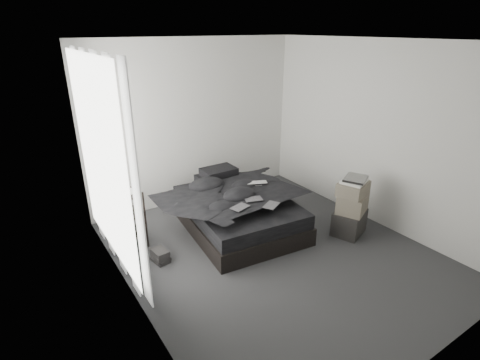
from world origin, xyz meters
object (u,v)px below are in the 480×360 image
bed (238,220)px  side_stand (127,222)px  laptop (258,180)px  box_lower (349,222)px

bed → side_stand: bearing=174.6°
laptop → bed: bearing=-154.5°
bed → box_lower: bearing=-33.2°
laptop → side_stand: bearing=-165.1°
laptop → box_lower: bearing=-24.8°
box_lower → bed: bearing=140.6°
box_lower → laptop: bearing=131.0°
bed → box_lower: size_ratio=3.98×
bed → side_stand: side_stand is taller
side_stand → laptop: bearing=-9.3°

